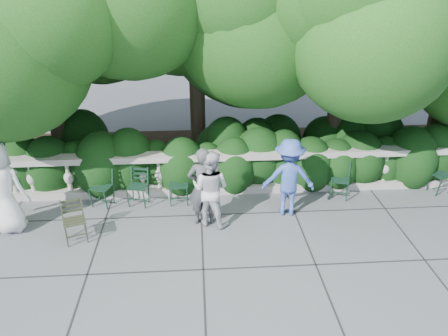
{
  "coord_description": "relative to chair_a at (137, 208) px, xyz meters",
  "views": [
    {
      "loc": [
        -0.55,
        -7.11,
        4.92
      ],
      "look_at": [
        0.0,
        1.0,
        1.0
      ],
      "focal_mm": 35.0,
      "sensor_mm": 36.0,
      "label": 1
    }
  ],
  "objects": [
    {
      "name": "person_casual_man",
      "position": [
        1.58,
        -0.71,
        0.8
      ],
      "size": [
        0.96,
        0.87,
        1.6
      ],
      "primitive_type": "imported",
      "rotation": [
        0.0,
        0.0,
        2.72
      ],
      "color": "silver",
      "rests_on": "ground"
    },
    {
      "name": "chair_e",
      "position": [
        4.47,
        0.02,
        0.0
      ],
      "size": [
        0.57,
        0.6,
        0.84
      ],
      "primitive_type": null,
      "rotation": [
        0.0,
        0.0,
        -0.33
      ],
      "color": "black",
      "rests_on": "ground"
    },
    {
      "name": "chair_b",
      "position": [
        -0.81,
        0.03,
        0.0
      ],
      "size": [
        0.58,
        0.6,
        0.84
      ],
      "primitive_type": null,
      "rotation": [
        0.0,
        0.0,
        -0.35
      ],
      "color": "black",
      "rests_on": "ground"
    },
    {
      "name": "person_woman_grey",
      "position": [
        1.43,
        -0.67,
        0.83
      ],
      "size": [
        0.61,
        0.4,
        1.66
      ],
      "primitive_type": "imported",
      "rotation": [
        0.0,
        0.0,
        3.15
      ],
      "color": "#434549",
      "rests_on": "ground"
    },
    {
      "name": "person_older_blue",
      "position": [
        3.21,
        -0.41,
        0.84
      ],
      "size": [
        1.14,
        0.72,
        1.68
      ],
      "primitive_type": "imported",
      "rotation": [
        0.0,
        0.0,
        3.05
      ],
      "color": "#3854AA",
      "rests_on": "ground"
    },
    {
      "name": "person_businessman",
      "position": [
        -2.42,
        -0.68,
        0.95
      ],
      "size": [
        1.0,
        0.73,
        1.89
      ],
      "primitive_type": "imported",
      "rotation": [
        0.0,
        0.0,
        3.0
      ],
      "color": "white",
      "rests_on": "ground"
    },
    {
      "name": "chair_weathered",
      "position": [
        -0.97,
        -1.3,
        0.0
      ],
      "size": [
        0.57,
        0.6,
        0.84
      ],
      "primitive_type": null,
      "rotation": [
        0.0,
        0.0,
        0.33
      ],
      "color": "black",
      "rests_on": "ground"
    },
    {
      "name": "chair_a",
      "position": [
        0.0,
        0.0,
        0.0
      ],
      "size": [
        0.52,
        0.56,
        0.84
      ],
      "primitive_type": null,
      "rotation": [
        0.0,
        0.0,
        -0.19
      ],
      "color": "black",
      "rests_on": "ground"
    },
    {
      "name": "chair_f",
      "position": [
        6.94,
        0.11,
        0.0
      ],
      "size": [
        0.56,
        0.59,
        0.84
      ],
      "primitive_type": null,
      "rotation": [
        0.0,
        0.0,
        0.29
      ],
      "color": "black",
      "rests_on": "ground"
    },
    {
      "name": "tree_canopy",
      "position": [
        2.57,
        1.99,
        3.96
      ],
      "size": [
        15.04,
        6.52,
        6.78
      ],
      "color": "#3F3023",
      "rests_on": "ground"
    },
    {
      "name": "ground",
      "position": [
        1.88,
        -1.2,
        0.0
      ],
      "size": [
        90.0,
        90.0,
        0.0
      ],
      "primitive_type": "plane",
      "color": "#53555B",
      "rests_on": "ground"
    },
    {
      "name": "chair_c",
      "position": [
        0.91,
        0.01,
        0.0
      ],
      "size": [
        0.45,
        0.49,
        0.84
      ],
      "primitive_type": null,
      "rotation": [
        0.0,
        0.0,
        -0.02
      ],
      "color": "black",
      "rests_on": "ground"
    },
    {
      "name": "balustrade",
      "position": [
        1.88,
        0.6,
        0.49
      ],
      "size": [
        12.0,
        0.44,
        1.0
      ],
      "color": "#9E998E",
      "rests_on": "ground"
    },
    {
      "name": "shrub_hedge",
      "position": [
        1.88,
        1.8,
        0.0
      ],
      "size": [
        15.0,
        2.6,
        1.7
      ],
      "primitive_type": null,
      "color": "black",
      "rests_on": "ground"
    }
  ]
}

